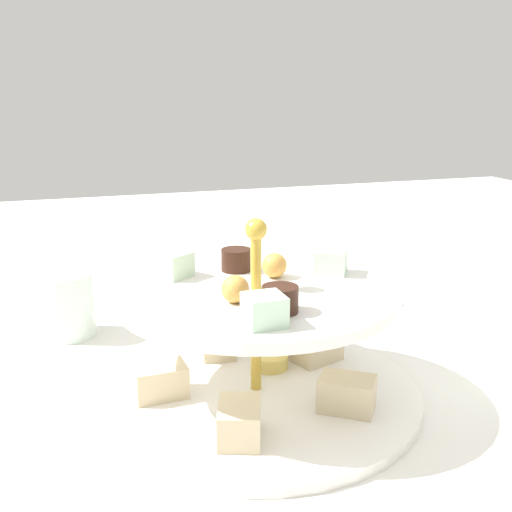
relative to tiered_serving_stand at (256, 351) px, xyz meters
The scene contains 5 objects.
ground_plane 0.05m from the tiered_serving_stand, 144.25° to the left, with size 2.40×2.40×0.00m, color silver.
tiered_serving_stand is the anchor object (origin of this frame).
water_glass_short_left 0.27m from the tiered_serving_stand, 36.65° to the left, with size 0.06×0.06×0.08m, color silver.
teacup_with_saucer 0.29m from the tiered_serving_stand, ahead, with size 0.09×0.09×0.05m.
butter_knife_right 0.33m from the tiered_serving_stand, 40.31° to the right, with size 0.17×0.01×0.00m, color silver.
Camera 1 is at (-0.52, 0.17, 0.29)m, focal length 44.58 mm.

